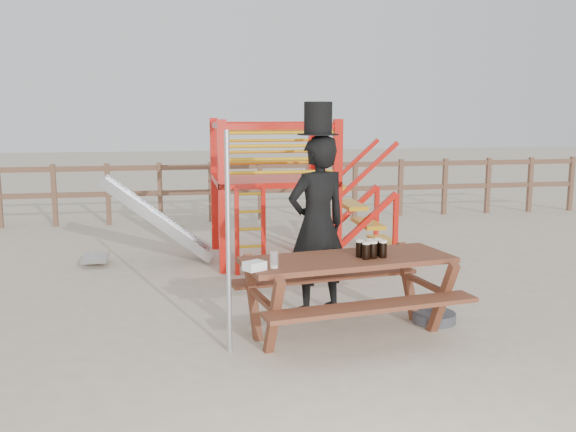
{
  "coord_description": "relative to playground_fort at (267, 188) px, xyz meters",
  "views": [
    {
      "loc": [
        -1.3,
        -5.83,
        2.22
      ],
      "look_at": [
        -0.07,
        0.8,
        1.11
      ],
      "focal_mm": 40.0,
      "sensor_mm": 36.0,
      "label": 1
    }
  ],
  "objects": [
    {
      "name": "empty_glasses",
      "position": [
        -0.51,
        -3.79,
        -0.21
      ],
      "size": [
        0.08,
        0.08,
        0.15
      ],
      "color": "silver",
      "rests_on": "picnic_table"
    },
    {
      "name": "parasol_base",
      "position": [
        1.29,
        -3.28,
        -1.02
      ],
      "size": [
        0.46,
        0.46,
        0.19
      ],
      "color": "#3D3C42",
      "rests_on": "ground"
    },
    {
      "name": "ground",
      "position": [
        -0.12,
        -3.58,
        -1.07
      ],
      "size": [
        60.0,
        60.0,
        0.0
      ],
      "primitive_type": "plane",
      "color": "beige",
      "rests_on": "ground"
    },
    {
      "name": "picnic_table",
      "position": [
        0.27,
        -3.5,
        -0.57
      ],
      "size": [
        2.25,
        1.72,
        0.8
      ],
      "rotation": [
        0.0,
        0.0,
        0.15
      ],
      "color": "brown",
      "rests_on": "ground"
    },
    {
      "name": "back_fence",
      "position": [
        -0.12,
        3.42,
        -0.34
      ],
      "size": [
        15.09,
        0.09,
        1.2
      ],
      "color": "brown",
      "rests_on": "ground"
    },
    {
      "name": "metal_pole",
      "position": [
        -0.92,
        -3.72,
        -0.05
      ],
      "size": [
        0.05,
        0.05,
        2.05
      ],
      "primitive_type": "cylinder",
      "color": "#B2B2B7",
      "rests_on": "ground"
    },
    {
      "name": "paper_bag",
      "position": [
        -0.7,
        -3.84,
        -0.23
      ],
      "size": [
        0.23,
        0.21,
        0.08
      ],
      "primitive_type": "cube",
      "rotation": [
        0.0,
        0.0,
        0.52
      ],
      "color": "white",
      "rests_on": "picnic_table"
    },
    {
      "name": "man_with_hat",
      "position": [
        0.14,
        -2.71,
        -0.04
      ],
      "size": [
        0.83,
        0.68,
        2.31
      ],
      "rotation": [
        0.0,
        0.0,
        3.47
      ],
      "color": "black",
      "rests_on": "ground"
    },
    {
      "name": "stout_pints",
      "position": [
        0.5,
        -3.54,
        -0.19
      ],
      "size": [
        0.29,
        0.22,
        0.17
      ],
      "color": "black",
      "rests_on": "picnic_table"
    },
    {
      "name": "playground_fort",
      "position": [
        0.0,
        0.0,
        0.0
      ],
      "size": [
        4.71,
        1.84,
        2.1
      ],
      "color": "red",
      "rests_on": "ground"
    }
  ]
}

